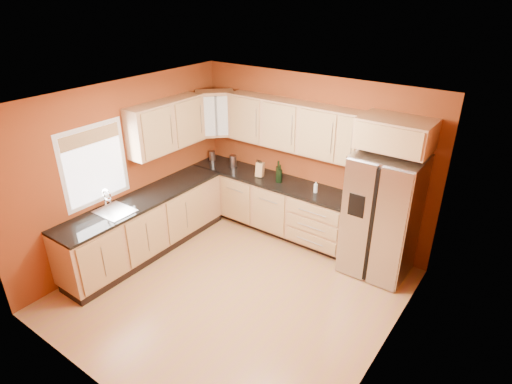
# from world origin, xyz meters

# --- Properties ---
(floor) EXTENTS (4.00, 4.00, 0.00)m
(floor) POSITION_xyz_m (0.00, 0.00, 0.00)
(floor) COLOR #A87C41
(floor) RESTS_ON ground
(ceiling) EXTENTS (4.00, 4.00, 0.00)m
(ceiling) POSITION_xyz_m (0.00, 0.00, 2.60)
(ceiling) COLOR white
(ceiling) RESTS_ON wall_back
(wall_back) EXTENTS (4.00, 0.04, 2.60)m
(wall_back) POSITION_xyz_m (0.00, 2.00, 1.30)
(wall_back) COLOR brown
(wall_back) RESTS_ON floor
(wall_front) EXTENTS (4.00, 0.04, 2.60)m
(wall_front) POSITION_xyz_m (0.00, -2.00, 1.30)
(wall_front) COLOR brown
(wall_front) RESTS_ON floor
(wall_left) EXTENTS (0.04, 4.00, 2.60)m
(wall_left) POSITION_xyz_m (-2.00, 0.00, 1.30)
(wall_left) COLOR brown
(wall_left) RESTS_ON floor
(wall_right) EXTENTS (0.04, 4.00, 2.60)m
(wall_right) POSITION_xyz_m (2.00, 0.00, 1.30)
(wall_right) COLOR brown
(wall_right) RESTS_ON floor
(base_cabinets_back) EXTENTS (2.90, 0.60, 0.88)m
(base_cabinets_back) POSITION_xyz_m (-0.55, 1.70, 0.44)
(base_cabinets_back) COLOR #9F744D
(base_cabinets_back) RESTS_ON floor
(base_cabinets_left) EXTENTS (0.60, 2.80, 0.88)m
(base_cabinets_left) POSITION_xyz_m (-1.70, 0.00, 0.44)
(base_cabinets_left) COLOR #9F744D
(base_cabinets_left) RESTS_ON floor
(countertop_back) EXTENTS (2.90, 0.62, 0.04)m
(countertop_back) POSITION_xyz_m (-0.55, 1.69, 0.90)
(countertop_back) COLOR black
(countertop_back) RESTS_ON base_cabinets_back
(countertop_left) EXTENTS (0.62, 2.80, 0.04)m
(countertop_left) POSITION_xyz_m (-1.69, 0.00, 0.90)
(countertop_left) COLOR black
(countertop_left) RESTS_ON base_cabinets_left
(upper_cabinets_back) EXTENTS (2.30, 0.33, 0.75)m
(upper_cabinets_back) POSITION_xyz_m (-0.25, 1.83, 1.83)
(upper_cabinets_back) COLOR #9F744D
(upper_cabinets_back) RESTS_ON wall_back
(upper_cabinets_left) EXTENTS (0.33, 1.35, 0.75)m
(upper_cabinets_left) POSITION_xyz_m (-1.83, 0.72, 1.83)
(upper_cabinets_left) COLOR #9F744D
(upper_cabinets_left) RESTS_ON wall_left
(corner_upper_cabinet) EXTENTS (0.67, 0.67, 0.75)m
(corner_upper_cabinet) POSITION_xyz_m (-1.67, 1.67, 1.83)
(corner_upper_cabinet) COLOR #9F744D
(corner_upper_cabinet) RESTS_ON wall_back
(over_fridge_cabinet) EXTENTS (0.92, 0.60, 0.40)m
(over_fridge_cabinet) POSITION_xyz_m (1.35, 1.70, 2.05)
(over_fridge_cabinet) COLOR #9F744D
(over_fridge_cabinet) RESTS_ON wall_back
(refrigerator) EXTENTS (0.90, 0.75, 1.78)m
(refrigerator) POSITION_xyz_m (1.35, 1.62, 0.89)
(refrigerator) COLOR #A6A7AB
(refrigerator) RESTS_ON floor
(window) EXTENTS (0.03, 0.90, 1.00)m
(window) POSITION_xyz_m (-1.98, -0.50, 1.55)
(window) COLOR white
(window) RESTS_ON wall_left
(sink_faucet) EXTENTS (0.50, 0.42, 0.30)m
(sink_faucet) POSITION_xyz_m (-1.69, -0.50, 1.07)
(sink_faucet) COLOR white
(sink_faucet) RESTS_ON countertop_left
(canister_left) EXTENTS (0.14, 0.14, 0.20)m
(canister_left) POSITION_xyz_m (-1.37, 1.74, 1.02)
(canister_left) COLOR #A6A7AB
(canister_left) RESTS_ON countertop_back
(canister_right) EXTENTS (0.12, 0.12, 0.18)m
(canister_right) POSITION_xyz_m (-1.85, 1.74, 1.01)
(canister_right) COLOR #A6A7AB
(canister_right) RESTS_ON countertop_back
(wine_bottle_a) EXTENTS (0.10, 0.10, 0.36)m
(wine_bottle_a) POSITION_xyz_m (-0.39, 1.65, 1.10)
(wine_bottle_a) COLOR black
(wine_bottle_a) RESTS_ON countertop_back
(wine_bottle_b) EXTENTS (0.09, 0.09, 0.30)m
(wine_bottle_b) POSITION_xyz_m (-0.35, 1.66, 1.07)
(wine_bottle_b) COLOR black
(wine_bottle_b) RESTS_ON countertop_back
(knife_block) EXTENTS (0.14, 0.13, 0.24)m
(knife_block) POSITION_xyz_m (-0.75, 1.67, 1.04)
(knife_block) COLOR tan
(knife_block) RESTS_ON countertop_back
(soap_dispenser) EXTENTS (0.07, 0.07, 0.17)m
(soap_dispenser) POSITION_xyz_m (0.28, 1.67, 1.01)
(soap_dispenser) COLOR white
(soap_dispenser) RESTS_ON countertop_back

